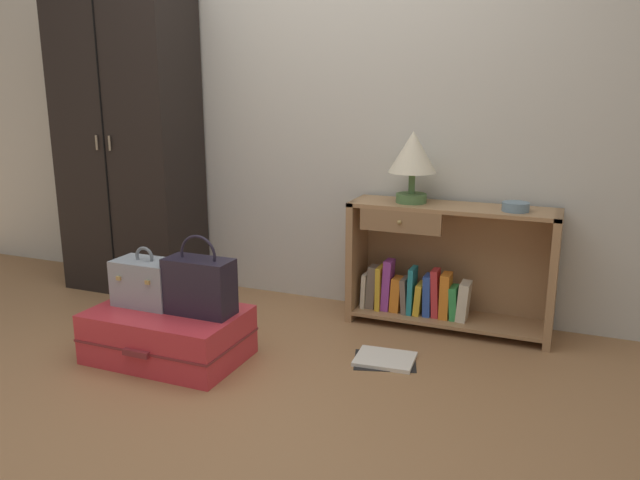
# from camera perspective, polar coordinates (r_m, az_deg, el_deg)

# --- Properties ---
(ground_plane) EXTENTS (9.00, 9.00, 0.00)m
(ground_plane) POSITION_cam_1_polar(r_m,az_deg,el_deg) (2.86, -9.81, -14.32)
(ground_plane) COLOR #9E7047
(back_wall) EXTENTS (6.40, 0.10, 2.60)m
(back_wall) POSITION_cam_1_polar(r_m,az_deg,el_deg) (3.86, 1.58, 13.33)
(back_wall) COLOR beige
(back_wall) RESTS_ON ground_plane
(wardrobe) EXTENTS (0.87, 0.47, 1.98)m
(wardrobe) POSITION_cam_1_polar(r_m,az_deg,el_deg) (4.30, -17.00, 8.69)
(wardrobe) COLOR black
(wardrobe) RESTS_ON ground_plane
(bookshelf) EXTENTS (1.13, 0.32, 0.70)m
(bookshelf) POSITION_cam_1_polar(r_m,az_deg,el_deg) (3.60, 10.91, -2.67)
(bookshelf) COLOR #A37A51
(bookshelf) RESTS_ON ground_plane
(table_lamp) EXTENTS (0.27, 0.27, 0.39)m
(table_lamp) POSITION_cam_1_polar(r_m,az_deg,el_deg) (3.50, 8.42, 7.55)
(table_lamp) COLOR #4C7542
(table_lamp) RESTS_ON bookshelf
(bowl) EXTENTS (0.14, 0.14, 0.05)m
(bowl) POSITION_cam_1_polar(r_m,az_deg,el_deg) (3.41, 17.33, 2.90)
(bowl) COLOR slate
(bowl) RESTS_ON bookshelf
(suitcase_large) EXTENTS (0.76, 0.51, 0.25)m
(suitcase_large) POSITION_cam_1_polar(r_m,az_deg,el_deg) (3.27, -13.62, -8.31)
(suitcase_large) COLOR #D1333D
(suitcase_large) RESTS_ON ground_plane
(train_case) EXTENTS (0.32, 0.20, 0.30)m
(train_case) POSITION_cam_1_polar(r_m,az_deg,el_deg) (3.29, -15.50, -3.71)
(train_case) COLOR #8E99A3
(train_case) RESTS_ON suitcase_large
(handbag) EXTENTS (0.34, 0.16, 0.39)m
(handbag) POSITION_cam_1_polar(r_m,az_deg,el_deg) (3.10, -10.88, -4.06)
(handbag) COLOR #231E2D
(handbag) RESTS_ON suitcase_large
(bottle) EXTENTS (0.07, 0.07, 0.18)m
(bottle) POSITION_cam_1_polar(r_m,az_deg,el_deg) (3.58, -19.90, -7.50)
(bottle) COLOR white
(bottle) RESTS_ON ground_plane
(open_book_on_floor) EXTENTS (0.36, 0.32, 0.02)m
(open_book_on_floor) POSITION_cam_1_polar(r_m,az_deg,el_deg) (3.21, 5.92, -10.72)
(open_book_on_floor) COLOR white
(open_book_on_floor) RESTS_ON ground_plane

